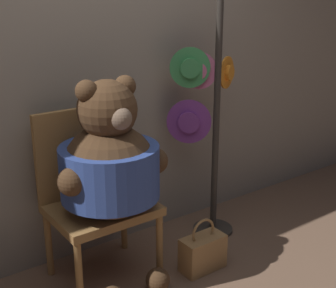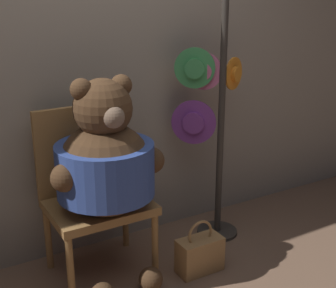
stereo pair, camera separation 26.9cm
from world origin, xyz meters
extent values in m
cube|color=gray|center=(0.00, 0.79, 1.34)|extent=(8.00, 0.10, 2.68)
cylinder|color=#9E703D|center=(-0.34, 0.20, 0.20)|extent=(0.04, 0.04, 0.41)
cylinder|color=#9E703D|center=(0.17, 0.20, 0.20)|extent=(0.04, 0.04, 0.41)
cylinder|color=#9E703D|center=(-0.34, 0.61, 0.20)|extent=(0.04, 0.04, 0.41)
cylinder|color=#9E703D|center=(0.17, 0.61, 0.20)|extent=(0.04, 0.04, 0.41)
cube|color=#9E703D|center=(-0.09, 0.40, 0.43)|extent=(0.58, 0.47, 0.05)
cube|color=#9E703D|center=(-0.09, 0.62, 0.73)|extent=(0.58, 0.04, 0.53)
sphere|color=#4C331E|center=(-0.06, 0.33, 0.69)|extent=(0.54, 0.54, 0.54)
cylinder|color=#334C99|center=(-0.06, 0.33, 0.69)|extent=(0.55, 0.55, 0.29)
sphere|color=#4C331E|center=(-0.06, 0.33, 1.04)|extent=(0.32, 0.32, 0.32)
sphere|color=#4C331E|center=(-0.18, 0.33, 1.15)|extent=(0.12, 0.12, 0.12)
sphere|color=#4C331E|center=(0.05, 0.33, 1.15)|extent=(0.12, 0.12, 0.12)
sphere|color=#7A604C|center=(-0.06, 0.19, 1.02)|extent=(0.12, 0.12, 0.12)
sphere|color=#4C331E|center=(-0.32, 0.26, 0.71)|extent=(0.15, 0.15, 0.15)
sphere|color=#4C331E|center=(0.19, 0.26, 0.71)|extent=(0.15, 0.15, 0.15)
sphere|color=#4C331E|center=(0.08, 0.09, 0.07)|extent=(0.14, 0.14, 0.14)
cylinder|color=#332D28|center=(0.80, 0.44, 0.01)|extent=(0.28, 0.28, 0.02)
cylinder|color=#332D28|center=(0.80, 0.44, 0.82)|extent=(0.04, 0.04, 1.64)
cylinder|color=#7A388E|center=(0.66, 0.55, 0.80)|extent=(0.24, 0.20, 0.30)
cylinder|color=#7A388E|center=(0.66, 0.55, 0.80)|extent=(0.15, 0.14, 0.14)
cylinder|color=#3D9351|center=(0.66, 0.54, 1.16)|extent=(0.22, 0.16, 0.26)
cylinder|color=#3D9351|center=(0.66, 0.54, 1.16)|extent=(0.14, 0.13, 0.12)
cylinder|color=#D16693|center=(0.72, 0.53, 1.14)|extent=(0.17, 0.19, 0.24)
cylinder|color=#D16693|center=(0.72, 0.53, 1.14)|extent=(0.12, 0.13, 0.12)
cylinder|color=orange|center=(0.93, 0.50, 1.11)|extent=(0.20, 0.10, 0.21)
cylinder|color=orange|center=(0.93, 0.50, 1.11)|extent=(0.12, 0.11, 0.10)
cube|color=#A87A47|center=(0.43, 0.11, 0.11)|extent=(0.28, 0.14, 0.22)
torus|color=#A87A47|center=(0.43, 0.11, 0.26)|extent=(0.17, 0.02, 0.17)
camera|label=1|loc=(-1.21, -1.78, 1.64)|focal=50.00mm
camera|label=2|loc=(-0.98, -1.93, 1.64)|focal=50.00mm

